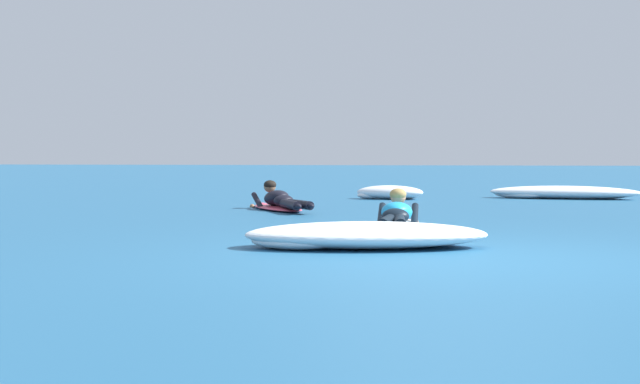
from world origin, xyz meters
TOP-DOWN VIEW (x-y plane):
  - ground_plane at (0.00, 10.00)m, footprint 120.00×120.00m
  - surfer_near at (-0.76, 3.13)m, footprint 0.60×2.63m
  - surfer_far at (-3.00, 6.48)m, footprint 1.60×2.32m
  - whitewater_front at (-1.49, 10.48)m, footprint 1.51×0.90m
  - whitewater_mid_left at (2.14, 11.28)m, footprint 3.22×1.37m
  - whitewater_mid_right at (-0.86, 0.76)m, footprint 2.59×1.46m

SIDE VIEW (x-z plane):
  - ground_plane at x=0.00m, z-range 0.00..0.00m
  - whitewater_mid_right at x=-0.86m, z-range -0.01..0.25m
  - whitewater_mid_left at x=2.14m, z-range -0.01..0.27m
  - surfer_near at x=-0.76m, z-range -0.14..0.41m
  - whitewater_front at x=-1.49m, z-range -0.01..0.28m
  - surfer_far at x=-3.00m, z-range -0.13..0.41m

